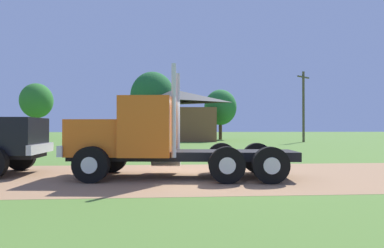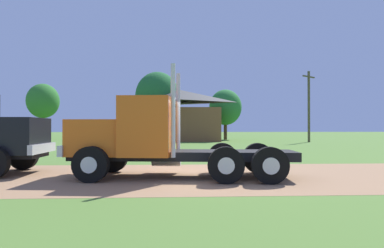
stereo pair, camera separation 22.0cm
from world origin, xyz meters
name	(u,v)px [view 1 (the left image)]	position (x,y,z in m)	size (l,w,h in m)	color
ground_plane	(213,176)	(0.00, 0.00, 0.00)	(200.00, 200.00, 0.00)	#537930
dirt_track	(213,176)	(0.00, 0.00, 0.00)	(120.00, 6.51, 0.01)	#9F7651
truck_foreground_white	(150,140)	(-2.08, -0.16, 1.21)	(7.37, 3.11, 3.51)	black
shed_building	(175,116)	(-0.76, 27.44, 2.91)	(9.84, 5.98, 6.01)	brown
utility_pole_near	(303,104)	(13.16, 23.73, 4.10)	(1.86, 1.41, 7.70)	brown
tree_left	(37,101)	(-19.95, 35.95, 5.30)	(4.41, 4.41, 7.75)	#513823
tree_mid	(153,96)	(-3.49, 29.14, 5.42)	(5.37, 5.37, 8.39)	#513823
tree_right	(220,107)	(5.23, 31.42, 4.21)	(4.22, 4.22, 6.55)	#513823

